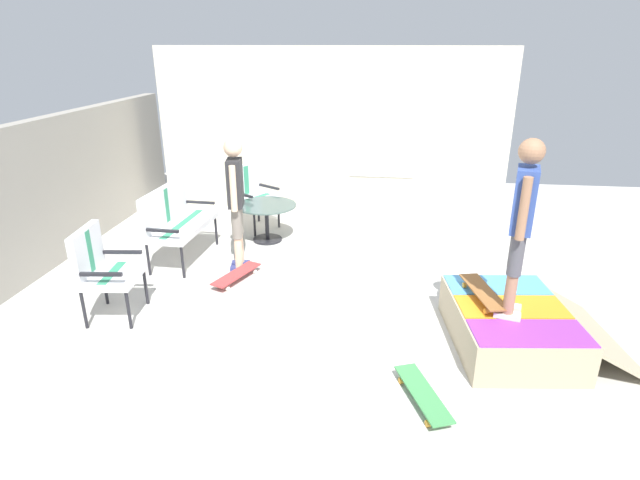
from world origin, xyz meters
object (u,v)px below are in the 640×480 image
(skate_ramp, at_px, (512,325))
(person_skater, at_px, (522,217))
(patio_bench, at_px, (174,217))
(skateboard_on_ramp, at_px, (483,292))
(skateboard_spare, at_px, (423,394))
(skateboard_by_bench, at_px, (237,275))
(patio_table, at_px, (267,215))
(patio_chair_by_wall, at_px, (100,265))
(patio_chair_near_house, at_px, (250,191))
(person_watching, at_px, (236,195))

(skate_ramp, relative_size, person_skater, 1.06)
(skate_ramp, relative_size, patio_bench, 1.39)
(skate_ramp, distance_m, skateboard_on_ramp, 0.43)
(skateboard_spare, height_order, skateboard_on_ramp, skateboard_on_ramp)
(skate_ramp, relative_size, skateboard_by_bench, 2.17)
(patio_table, bearing_deg, skateboard_on_ramp, -131.21)
(skateboard_on_ramp, bearing_deg, patio_table, 48.79)
(skate_ramp, height_order, patio_bench, patio_bench)
(skate_ramp, xyz_separation_m, patio_table, (2.50, 3.04, 0.19))
(patio_table, xyz_separation_m, skateboard_by_bench, (-1.43, 0.08, -0.32))
(skate_ramp, xyz_separation_m, skateboard_spare, (-1.01, 0.93, -0.13))
(person_skater, relative_size, skateboard_on_ramp, 2.02)
(skateboard_by_bench, relative_size, skateboard_on_ramp, 0.99)
(patio_table, height_order, skateboard_on_ramp, patio_table)
(patio_bench, height_order, skateboard_spare, patio_bench)
(patio_table, relative_size, skateboard_by_bench, 1.10)
(person_skater, bearing_deg, patio_table, 47.91)
(person_skater, bearing_deg, skateboard_on_ramp, 37.58)
(patio_bench, relative_size, skateboard_by_bench, 1.57)
(patio_chair_by_wall, bearing_deg, skateboard_on_ramp, -89.20)
(patio_bench, xyz_separation_m, skateboard_spare, (-2.69, -3.20, -0.53))
(skate_ramp, bearing_deg, patio_chair_by_wall, 89.42)
(skateboard_on_ramp, bearing_deg, person_skater, -142.42)
(skate_ramp, distance_m, patio_chair_near_house, 4.60)
(patio_chair_near_house, xyz_separation_m, patio_chair_by_wall, (-3.02, 0.88, 0.00))
(patio_table, bearing_deg, skateboard_spare, -149.04)
(patio_bench, relative_size, patio_chair_by_wall, 1.25)
(patio_chair_by_wall, xyz_separation_m, person_watching, (1.42, -1.11, 0.40))
(skate_ramp, xyz_separation_m, person_watching, (1.47, 3.18, 0.81))
(skateboard_spare, distance_m, skateboard_on_ramp, 1.35)
(patio_chair_by_wall, relative_size, person_skater, 0.61)
(skate_ramp, relative_size, patio_table, 1.97)
(skateboard_by_bench, bearing_deg, patio_bench, 59.07)
(patio_table, xyz_separation_m, person_skater, (-2.65, -2.93, 0.99))
(person_watching, xyz_separation_m, skateboard_by_bench, (-0.40, -0.07, -0.93))
(patio_chair_near_house, height_order, skateboard_on_ramp, patio_chair_near_house)
(skateboard_by_bench, bearing_deg, skate_ramp, -108.91)
(patio_bench, xyz_separation_m, skateboard_by_bench, (-0.61, -1.01, -0.53))
(skateboard_spare, bearing_deg, person_watching, 42.26)
(patio_table, distance_m, skateboard_spare, 4.11)
(patio_bench, distance_m, patio_chair_near_house, 1.56)
(patio_bench, distance_m, person_watching, 1.05)
(patio_chair_by_wall, bearing_deg, skateboard_spare, -107.45)
(patio_chair_by_wall, relative_size, skateboard_spare, 1.25)
(patio_chair_near_house, distance_m, skateboard_on_ramp, 4.30)
(person_watching, relative_size, skateboard_by_bench, 2.12)
(skateboard_by_bench, bearing_deg, person_skater, -111.99)
(patio_chair_near_house, xyz_separation_m, skateboard_on_ramp, (-2.96, -3.12, -0.10))
(skateboard_spare, bearing_deg, skate_ramp, -42.50)
(patio_chair_by_wall, distance_m, skateboard_spare, 3.57)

